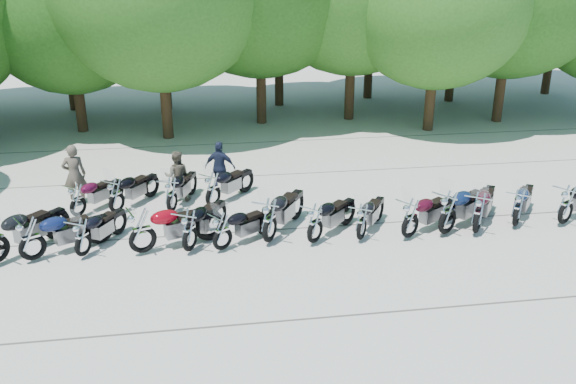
{
  "coord_description": "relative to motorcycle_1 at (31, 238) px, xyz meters",
  "views": [
    {
      "loc": [
        -2.28,
        -13.69,
        7.06
      ],
      "look_at": [
        0.0,
        1.5,
        1.1
      ],
      "focal_mm": 38.0,
      "sensor_mm": 36.0,
      "label": 1
    }
  ],
  "objects": [
    {
      "name": "motorcycle_15",
      "position": [
        1.71,
        2.77,
        -0.05
      ],
      "size": [
        1.79,
        2.16,
        1.23
      ],
      "primitive_type": null,
      "rotation": [
        0.0,
        0.0,
        2.53
      ],
      "color": "black",
      "rests_on": "ground"
    },
    {
      "name": "motorcycle_17",
      "position": [
        4.5,
        2.84,
        -0.04
      ],
      "size": [
        1.99,
        2.09,
        1.25
      ],
      "primitive_type": null,
      "rotation": [
        0.0,
        0.0,
        2.4
      ],
      "color": "black",
      "rests_on": "ground"
    },
    {
      "name": "motorcycle_5",
      "position": [
        4.63,
        -0.12,
        -0.08
      ],
      "size": [
        2.07,
        1.69,
        1.17
      ],
      "primitive_type": null,
      "rotation": [
        0.0,
        0.0,
        2.17
      ],
      "color": "black",
      "rests_on": "ground"
    },
    {
      "name": "motorcycle_1",
      "position": [
        0.0,
        0.0,
        0.0
      ],
      "size": [
        2.4,
        1.8,
        1.33
      ],
      "primitive_type": null,
      "rotation": [
        0.0,
        0.0,
        2.1
      ],
      "color": "#0E173F",
      "rests_on": "ground"
    },
    {
      "name": "motorcycle_14",
      "position": [
        0.63,
        2.68,
        -0.09
      ],
      "size": [
        1.75,
        1.99,
        1.15
      ],
      "primitive_type": null,
      "rotation": [
        0.0,
        0.0,
        2.48
      ],
      "color": "#3F0821",
      "rests_on": "ground"
    },
    {
      "name": "motorcycle_7",
      "position": [
        7.03,
        -0.06,
        -0.04
      ],
      "size": [
        2.06,
        2.05,
        1.26
      ],
      "primitive_type": null,
      "rotation": [
        0.0,
        0.0,
        2.35
      ],
      "color": "black",
      "rests_on": "ground"
    },
    {
      "name": "rider_0",
      "position": [
        0.41,
        3.78,
        0.27
      ],
      "size": [
        0.75,
        0.56,
        1.87
      ],
      "primitive_type": "imported",
      "rotation": [
        0.0,
        0.0,
        3.31
      ],
      "color": "#4C4236",
      "rests_on": "ground"
    },
    {
      "name": "motorcycle_8",
      "position": [
        8.29,
        -0.04,
        -0.08
      ],
      "size": [
        1.66,
        2.06,
        1.16
      ],
      "primitive_type": null,
      "rotation": [
        0.0,
        0.0,
        2.55
      ],
      "color": "black",
      "rests_on": "ground"
    },
    {
      "name": "tree_2",
      "position": [
        -0.77,
        12.34,
        4.65
      ],
      "size": [
        7.31,
        7.31,
        8.97
      ],
      "color": "#3A2614",
      "rests_on": "ground"
    },
    {
      "name": "motorcycle_3",
      "position": [
        2.65,
        -0.0,
        0.04
      ],
      "size": [
        2.59,
        1.58,
        1.41
      ],
      "primitive_type": null,
      "rotation": [
        0.0,
        0.0,
        1.93
      ],
      "color": "maroon",
      "rests_on": "ground"
    },
    {
      "name": "motorcycle_12",
      "position": [
        12.75,
        0.15,
        -0.05
      ],
      "size": [
        1.9,
        2.13,
        1.24
      ],
      "primitive_type": null,
      "rotation": [
        0.0,
        0.0,
        2.46
      ],
      "color": "#0C1938",
      "rests_on": "ground"
    },
    {
      "name": "ground",
      "position": [
        6.48,
        -0.5,
        -0.67
      ],
      "size": [
        90.0,
        90.0,
        0.0
      ],
      "primitive_type": "plane",
      "color": "#A8A498",
      "rests_on": "ground"
    },
    {
      "name": "motorcycle_16",
      "position": [
        3.29,
        2.57,
        -0.05
      ],
      "size": [
        1.4,
        2.29,
        1.24
      ],
      "primitive_type": null,
      "rotation": [
        0.0,
        0.0,
        2.78
      ],
      "color": "black",
      "rests_on": "ground"
    },
    {
      "name": "motorcycle_11",
      "position": [
        11.47,
        -0.13,
        0.01
      ],
      "size": [
        1.99,
        2.38,
        1.36
      ],
      "primitive_type": null,
      "rotation": [
        0.0,
        0.0,
        2.52
      ],
      "color": "black",
      "rests_on": "ground"
    },
    {
      "name": "rider_2",
      "position": [
        4.78,
        4.11,
        0.17
      ],
      "size": [
        1.06,
        0.68,
        1.68
      ],
      "primitive_type": "imported",
      "rotation": [
        0.0,
        0.0,
        2.84
      ],
      "color": "#1B2139",
      "rests_on": "ground"
    },
    {
      "name": "motorcycle_10",
      "position": [
        10.64,
        -0.06,
        0.05
      ],
      "size": [
        2.52,
        2.05,
        1.43
      ],
      "primitive_type": null,
      "rotation": [
        0.0,
        0.0,
        2.16
      ],
      "color": "#0C1837",
      "rests_on": "ground"
    },
    {
      "name": "motorcycle_6",
      "position": [
        5.87,
        0.16,
        0.04
      ],
      "size": [
        1.96,
        2.52,
        1.41
      ],
      "primitive_type": null,
      "rotation": [
        0.0,
        0.0,
        2.59
      ],
      "color": "black",
      "rests_on": "ground"
    },
    {
      "name": "motorcycle_4",
      "position": [
        3.81,
        -0.05,
        -0.02
      ],
      "size": [
        1.71,
        2.35,
        1.3
      ],
      "primitive_type": null,
      "rotation": [
        0.0,
        0.0,
        2.64
      ],
      "color": "black",
      "rests_on": "ground"
    },
    {
      "name": "motorcycle_9",
      "position": [
        9.58,
        -0.14,
        -0.02
      ],
      "size": [
        2.3,
        1.81,
        1.29
      ],
      "primitive_type": null,
      "rotation": [
        0.0,
        0.0,
        2.14
      ],
      "color": "#330714",
      "rests_on": "ground"
    },
    {
      "name": "motorcycle_2",
      "position": [
        1.18,
        0.07,
        -0.08
      ],
      "size": [
        1.55,
        2.12,
        1.17
      ],
      "primitive_type": null,
      "rotation": [
        0.0,
        0.0,
        2.64
      ],
      "color": "black",
      "rests_on": "ground"
    },
    {
      "name": "rider_1",
      "position": [
        3.44,
        3.63,
        0.13
      ],
      "size": [
        0.81,
        0.65,
        1.58
      ],
      "primitive_type": "imported",
      "rotation": [
        0.0,
        0.0,
        3.07
      ],
      "color": "brown",
      "rests_on": "ground"
    },
    {
      "name": "motorcycle_13",
      "position": [
        14.15,
        0.07,
        -0.0
      ],
      "size": [
        2.39,
        1.81,
        1.33
      ],
      "primitive_type": null,
      "rotation": [
        0.0,
        0.0,
        2.1
      ],
      "color": "black",
      "rests_on": "ground"
    }
  ]
}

